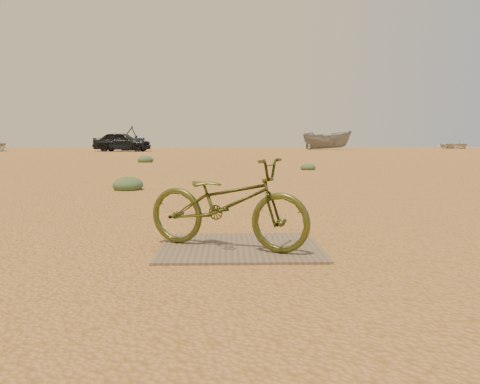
{
  "coord_description": "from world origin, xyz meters",
  "views": [
    {
      "loc": [
        -0.16,
        -4.74,
        0.98
      ],
      "look_at": [
        -0.05,
        -0.6,
        0.51
      ],
      "focal_mm": 35.0,
      "sensor_mm": 36.0,
      "label": 1
    }
  ],
  "objects_px": {
    "boat_far_left": "(130,138)",
    "car": "(122,142)",
    "plywood_board": "(240,247)",
    "boat_far_right": "(455,145)",
    "bicycle": "(227,203)",
    "boat_mid_right": "(327,140)"
  },
  "relations": [
    {
      "from": "boat_far_left",
      "to": "car",
      "type": "bearing_deg",
      "value": -59.92
    },
    {
      "from": "plywood_board",
      "to": "boat_far_right",
      "type": "relative_size",
      "value": 0.34
    },
    {
      "from": "car",
      "to": "plywood_board",
      "type": "bearing_deg",
      "value": -158.53
    },
    {
      "from": "plywood_board",
      "to": "car",
      "type": "bearing_deg",
      "value": 104.08
    },
    {
      "from": "bicycle",
      "to": "boat_far_right",
      "type": "height_order",
      "value": "boat_far_right"
    },
    {
      "from": "boat_far_left",
      "to": "boat_mid_right",
      "type": "height_order",
      "value": "boat_far_left"
    },
    {
      "from": "bicycle",
      "to": "car",
      "type": "xyz_separation_m",
      "value": [
        -8.89,
        35.95,
        0.39
      ]
    },
    {
      "from": "plywood_board",
      "to": "boat_mid_right",
      "type": "bearing_deg",
      "value": 76.97
    },
    {
      "from": "bicycle",
      "to": "boat_mid_right",
      "type": "xyz_separation_m",
      "value": [
        9.99,
        42.72,
        0.51
      ]
    },
    {
      "from": "plywood_board",
      "to": "car",
      "type": "xyz_separation_m",
      "value": [
        -9.0,
        35.89,
        0.8
      ]
    },
    {
      "from": "plywood_board",
      "to": "car",
      "type": "distance_m",
      "value": 37.01
    },
    {
      "from": "plywood_board",
      "to": "boat_mid_right",
      "type": "height_order",
      "value": "boat_mid_right"
    },
    {
      "from": "boat_mid_right",
      "to": "bicycle",
      "type": "bearing_deg",
      "value": -176.02
    },
    {
      "from": "boat_mid_right",
      "to": "boat_far_right",
      "type": "bearing_deg",
      "value": -55.79
    },
    {
      "from": "boat_far_left",
      "to": "bicycle",
      "type": "bearing_deg",
      "value": -48.79
    },
    {
      "from": "boat_far_left",
      "to": "boat_far_right",
      "type": "height_order",
      "value": "boat_far_left"
    },
    {
      "from": "plywood_board",
      "to": "bicycle",
      "type": "xyz_separation_m",
      "value": [
        -0.12,
        -0.06,
        0.41
      ]
    },
    {
      "from": "car",
      "to": "boat_far_right",
      "type": "relative_size",
      "value": 1.13
    },
    {
      "from": "boat_far_right",
      "to": "plywood_board",
      "type": "bearing_deg",
      "value": -124.92
    },
    {
      "from": "car",
      "to": "boat_far_right",
      "type": "distance_m",
      "value": 36.09
    },
    {
      "from": "boat_mid_right",
      "to": "boat_far_right",
      "type": "relative_size",
      "value": 1.14
    },
    {
      "from": "car",
      "to": "boat_far_left",
      "type": "height_order",
      "value": "boat_far_left"
    }
  ]
}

